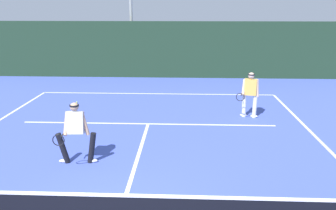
% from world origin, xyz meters
% --- Properties ---
extents(court_line_baseline_far, '(10.70, 0.10, 0.01)m').
position_xyz_m(court_line_baseline_far, '(0.00, 10.77, 0.00)').
color(court_line_baseline_far, white).
rests_on(court_line_baseline_far, ground_plane).
extents(court_line_service, '(8.73, 0.10, 0.01)m').
position_xyz_m(court_line_service, '(0.00, 6.44, 0.00)').
color(court_line_service, white).
rests_on(court_line_service, ground_plane).
extents(court_line_centre, '(0.10, 6.40, 0.01)m').
position_xyz_m(court_line_centre, '(0.00, 3.20, 0.00)').
color(court_line_centre, white).
rests_on(court_line_centre, ground_plane).
extents(player_near, '(1.05, 0.84, 1.62)m').
position_xyz_m(player_near, '(-1.51, 3.26, 0.89)').
color(player_near, black).
rests_on(player_near, ground_plane).
extents(player_far, '(0.90, 0.85, 1.66)m').
position_xyz_m(player_far, '(3.61, 7.40, 0.91)').
color(player_far, silver).
rests_on(player_far, ground_plane).
extents(tennis_ball, '(0.07, 0.07, 0.07)m').
position_xyz_m(tennis_ball, '(-3.27, 9.00, 0.03)').
color(tennis_ball, '#D1E033').
rests_on(tennis_ball, ground_plane).
extents(back_fence_windscreen, '(22.02, 0.12, 3.14)m').
position_xyz_m(back_fence_windscreen, '(0.00, 14.67, 1.57)').
color(back_fence_windscreen, '#1D3623').
rests_on(back_fence_windscreen, ground_plane).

